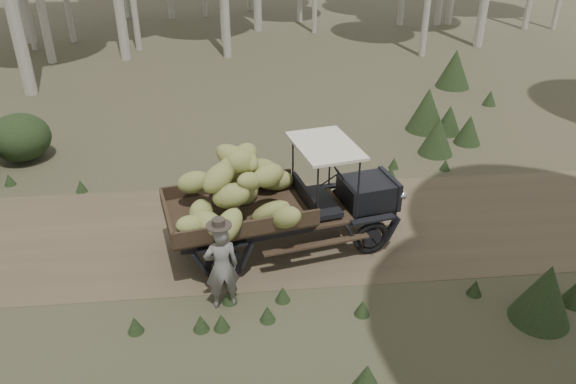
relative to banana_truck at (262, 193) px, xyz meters
name	(u,v)px	position (x,y,z in m)	size (l,w,h in m)	color
ground	(223,233)	(-0.81, 0.73, -1.32)	(120.00, 120.00, 0.00)	#473D2B
dirt_track	(222,233)	(-0.81, 0.73, -1.31)	(70.00, 4.00, 0.01)	brown
banana_truck	(262,193)	(0.00, 0.00, 0.00)	(4.82, 2.79, 2.37)	black
farmer	(222,266)	(-0.77, -1.54, -0.50)	(0.64, 0.50, 1.73)	#625E59
undergrowth	(234,231)	(-0.56, -0.06, -0.79)	(21.10, 21.93, 1.34)	#233319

